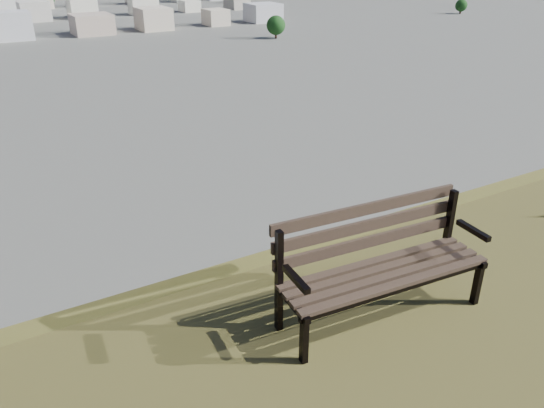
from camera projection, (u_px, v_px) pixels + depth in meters
park_bench at (379, 257)px, 4.70m from camera, size 1.97×0.76×1.01m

